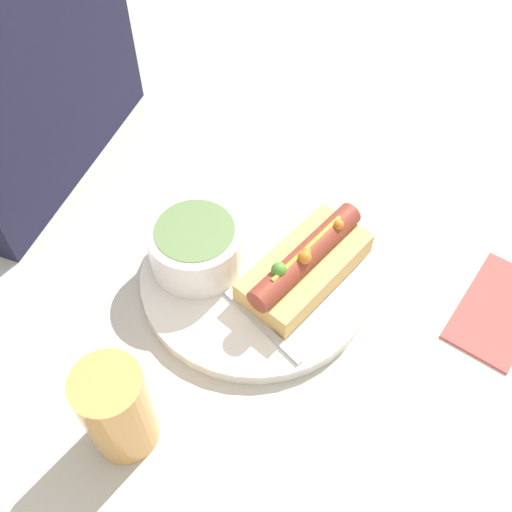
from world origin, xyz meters
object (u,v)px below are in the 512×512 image
Objects in this scene: soup_bowl at (196,245)px; hot_dog at (305,264)px; drinking_glass at (117,410)px; spoon at (228,292)px.

hot_dog is at bearing -79.47° from soup_bowl.
soup_bowl is at bearing 122.19° from hot_dog.
drinking_glass reaches higher than soup_bowl.
drinking_glass is (-0.23, 0.11, 0.02)m from hot_dog.
spoon is at bearing -121.51° from soup_bowl.
soup_bowl is 0.94× the size of drinking_glass.
soup_bowl is 0.06m from spoon.
hot_dog is at bearing -25.59° from drinking_glass.
hot_dog is 0.25m from drinking_glass.
spoon is 0.18m from drinking_glass.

